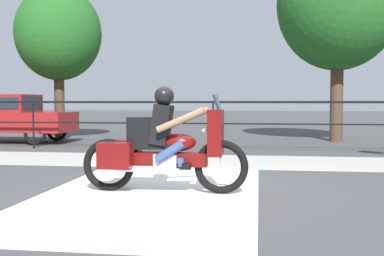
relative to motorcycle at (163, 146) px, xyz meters
The scene contains 8 objects.
ground_plane 0.78m from the motorcycle, 61.10° to the left, with size 120.00×120.00×0.00m, color #424244.
sidewalk_band 3.79m from the motorcycle, 87.26° to the left, with size 44.00×2.40×0.01m, color #A8A59E.
crosswalk_band 0.71m from the motorcycle, 142.41° to the left, with size 3.11×6.00×0.01m, color silver.
fence_railing 5.93m from the motorcycle, 88.27° to the left, with size 36.00×0.05×1.34m.
motorcycle is the anchor object (origin of this frame).
parked_car 10.16m from the motorcycle, 131.23° to the left, with size 4.08×1.71×1.55m.
tree_behind_sign 11.07m from the motorcycle, 67.69° to the left, with size 3.99×3.99×6.74m.
tree_behind_car 11.09m from the motorcycle, 121.17° to the left, with size 2.96×2.96×5.32m.
Camera 1 is at (1.22, -7.21, 1.34)m, focal length 45.00 mm.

